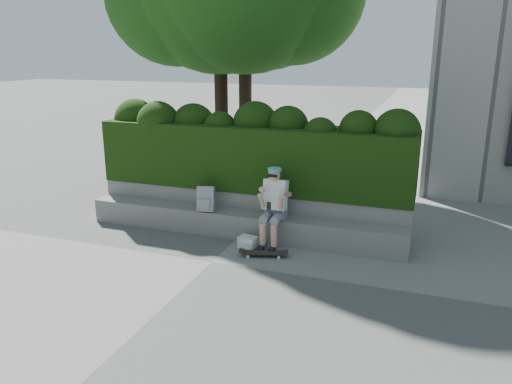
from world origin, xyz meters
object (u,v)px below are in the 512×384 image
at_px(backpack_plaid, 206,199).
at_px(backpack_ground, 248,242).
at_px(skateboard, 264,253).
at_px(person, 274,204).

bearing_deg(backpack_plaid, backpack_ground, -34.68).
relative_size(skateboard, backpack_plaid, 1.63).
distance_m(person, backpack_ground, 0.81).
bearing_deg(skateboard, person, 74.67).
xyz_separation_m(skateboard, backpack_plaid, (-1.34, 0.65, 0.62)).
bearing_deg(skateboard, backpack_plaid, 138.08).
xyz_separation_m(skateboard, backpack_ground, (-0.38, 0.27, 0.04)).
distance_m(skateboard, backpack_ground, 0.47).
distance_m(person, backpack_plaid, 1.34).
height_order(person, backpack_ground, person).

